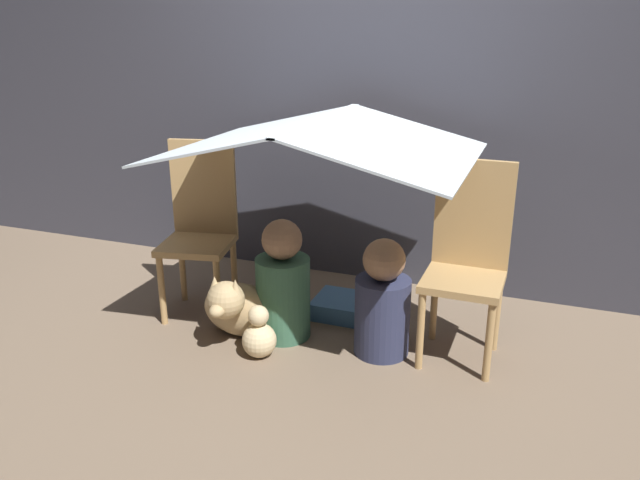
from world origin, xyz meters
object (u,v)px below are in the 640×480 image
chair_left (200,224)px  dog (238,307)px  person_second (383,304)px  person_front (283,286)px  chair_right (467,256)px

chair_left → dog: chair_left is taller
chair_left → person_second: (1.11, -0.15, -0.25)m
person_front → dog: size_ratio=1.49×
person_front → person_second: bearing=0.9°
chair_right → dog: 1.20m
person_second → dog: person_second is taller
dog → person_second: bearing=9.2°
person_front → dog: bearing=-151.7°
person_front → person_second: 0.54m
chair_left → person_second: 1.14m
chair_right → person_front: 0.95m
chair_left → dog: (0.36, -0.27, -0.34)m
person_front → dog: person_front is taller
chair_right → person_second: bearing=-157.2°
person_front → person_second: size_ratio=1.07×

